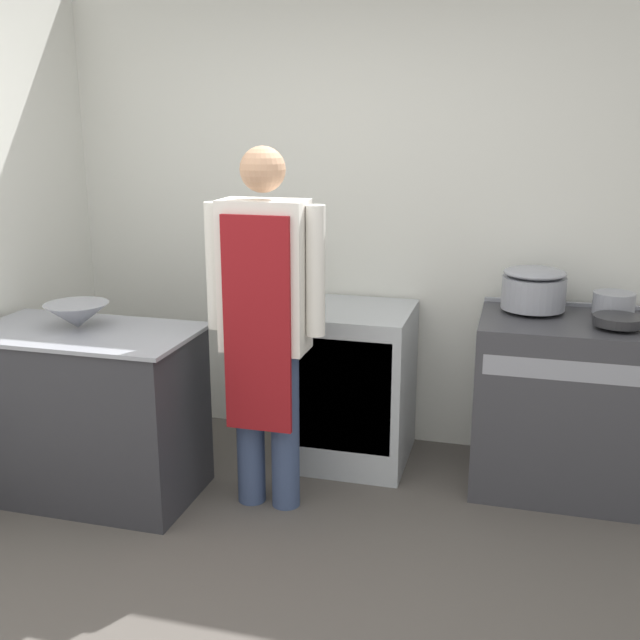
{
  "coord_description": "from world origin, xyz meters",
  "views": [
    {
      "loc": [
        0.93,
        -2.11,
        1.87
      ],
      "look_at": [
        0.05,
        1.15,
        0.97
      ],
      "focal_mm": 42.0,
      "sensor_mm": 36.0,
      "label": 1
    }
  ],
  "objects_px": {
    "stove": "(568,405)",
    "stock_pot": "(534,288)",
    "mixing_bowl": "(77,316)",
    "person_cook": "(265,312)",
    "saute_pan": "(618,320)",
    "sauce_pot": "(614,303)",
    "fridge_unit": "(355,385)"
  },
  "relations": [
    {
      "from": "stove",
      "to": "saute_pan",
      "type": "xyz_separation_m",
      "value": [
        0.19,
        -0.11,
        0.49
      ]
    },
    {
      "from": "stove",
      "to": "stock_pot",
      "type": "xyz_separation_m",
      "value": [
        -0.21,
        0.12,
        0.58
      ]
    },
    {
      "from": "stove",
      "to": "sauce_pot",
      "type": "bearing_deg",
      "value": 32.04
    },
    {
      "from": "stock_pot",
      "to": "saute_pan",
      "type": "distance_m",
      "value": 0.46
    },
    {
      "from": "mixing_bowl",
      "to": "saute_pan",
      "type": "relative_size",
      "value": 1.36
    },
    {
      "from": "person_cook",
      "to": "stock_pot",
      "type": "relative_size",
      "value": 5.42
    },
    {
      "from": "stove",
      "to": "fridge_unit",
      "type": "distance_m",
      "value": 1.13
    },
    {
      "from": "fridge_unit",
      "to": "person_cook",
      "type": "height_order",
      "value": "person_cook"
    },
    {
      "from": "fridge_unit",
      "to": "sauce_pot",
      "type": "relative_size",
      "value": 4.25
    },
    {
      "from": "mixing_bowl",
      "to": "person_cook",
      "type": "bearing_deg",
      "value": 4.61
    },
    {
      "from": "stove",
      "to": "sauce_pot",
      "type": "height_order",
      "value": "sauce_pot"
    },
    {
      "from": "stock_pot",
      "to": "person_cook",
      "type": "bearing_deg",
      "value": -150.11
    },
    {
      "from": "stock_pot",
      "to": "sauce_pot",
      "type": "relative_size",
      "value": 1.57
    },
    {
      "from": "mixing_bowl",
      "to": "sauce_pot",
      "type": "relative_size",
      "value": 1.54
    },
    {
      "from": "saute_pan",
      "to": "sauce_pot",
      "type": "xyz_separation_m",
      "value": [
        0.0,
        0.23,
        0.03
      ]
    },
    {
      "from": "stove",
      "to": "mixing_bowl",
      "type": "distance_m",
      "value": 2.54
    },
    {
      "from": "stove",
      "to": "fridge_unit",
      "type": "height_order",
      "value": "stove"
    },
    {
      "from": "stove",
      "to": "mixing_bowl",
      "type": "height_order",
      "value": "mixing_bowl"
    },
    {
      "from": "stove",
      "to": "stock_pot",
      "type": "relative_size",
      "value": 2.85
    },
    {
      "from": "fridge_unit",
      "to": "stock_pot",
      "type": "relative_size",
      "value": 2.7
    },
    {
      "from": "fridge_unit",
      "to": "sauce_pot",
      "type": "height_order",
      "value": "sauce_pot"
    },
    {
      "from": "person_cook",
      "to": "sauce_pot",
      "type": "distance_m",
      "value": 1.77
    },
    {
      "from": "person_cook",
      "to": "saute_pan",
      "type": "height_order",
      "value": "person_cook"
    },
    {
      "from": "fridge_unit",
      "to": "stock_pot",
      "type": "xyz_separation_m",
      "value": [
        0.92,
        0.08,
        0.6
      ]
    },
    {
      "from": "stove",
      "to": "sauce_pot",
      "type": "relative_size",
      "value": 4.48
    },
    {
      "from": "fridge_unit",
      "to": "person_cook",
      "type": "xyz_separation_m",
      "value": [
        -0.3,
        -0.63,
        0.56
      ]
    },
    {
      "from": "person_cook",
      "to": "sauce_pot",
      "type": "height_order",
      "value": "person_cook"
    },
    {
      "from": "fridge_unit",
      "to": "sauce_pot",
      "type": "distance_m",
      "value": 1.43
    },
    {
      "from": "stock_pot",
      "to": "sauce_pot",
      "type": "xyz_separation_m",
      "value": [
        0.39,
        0.0,
        -0.06
      ]
    },
    {
      "from": "mixing_bowl",
      "to": "stock_pot",
      "type": "xyz_separation_m",
      "value": [
        2.19,
        0.78,
        0.1
      ]
    },
    {
      "from": "fridge_unit",
      "to": "person_cook",
      "type": "distance_m",
      "value": 0.89
    },
    {
      "from": "stock_pot",
      "to": "sauce_pot",
      "type": "distance_m",
      "value": 0.4
    }
  ]
}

